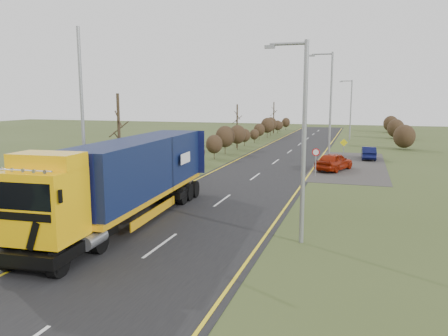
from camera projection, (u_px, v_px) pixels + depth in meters
name	position (u px, v px, depth m)	size (l,w,h in m)	color
ground	(197.00, 219.00, 21.01)	(160.00, 160.00, 0.00)	#39461E
road	(248.00, 182.00, 30.42)	(8.00, 120.00, 0.02)	black
layby	(349.00, 165.00, 37.91)	(6.00, 18.00, 0.02)	#322F2C
lane_markings	(247.00, 182.00, 30.13)	(7.52, 116.00, 0.01)	yellow
hedgerow	(157.00, 159.00, 29.97)	(2.24, 102.04, 6.05)	black
lorry	(129.00, 175.00, 20.18)	(3.11, 14.25, 3.94)	black
car_red_hatchback	(334.00, 162.00, 35.02)	(1.70, 4.23, 1.44)	maroon
car_blue_sedan	(369.00, 153.00, 41.45)	(1.27, 3.64, 1.20)	black
streetlight_near	(302.00, 135.00, 16.98)	(1.70, 0.18, 7.95)	gray
streetlight_mid	(329.00, 104.00, 37.25)	(2.04, 0.19, 9.60)	gray
streetlight_far	(350.00, 107.00, 60.04)	(1.76, 0.18, 8.22)	gray
left_pole	(83.00, 124.00, 20.92)	(0.16, 0.16, 9.07)	gray
speed_sign	(316.00, 157.00, 32.51)	(0.57, 0.10, 2.07)	gray
warning_board	(344.00, 147.00, 41.72)	(0.74, 0.11, 1.93)	gray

